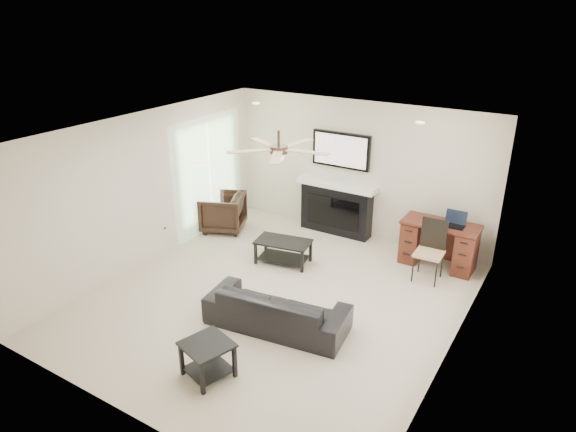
% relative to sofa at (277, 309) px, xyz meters
% --- Properties ---
extents(room_shell, '(5.50, 5.54, 2.52)m').
position_rel_sofa_xyz_m(room_shell, '(-0.19, 0.65, 1.41)').
color(room_shell, beige).
rests_on(room_shell, ground).
extents(sofa, '(1.99, 0.99, 0.56)m').
position_rel_sofa_xyz_m(sofa, '(0.00, 0.00, 0.00)').
color(sofa, black).
rests_on(sofa, ground).
extents(armchair, '(1.02, 1.01, 0.71)m').
position_rel_sofa_xyz_m(armchair, '(-2.60, 2.15, 0.08)').
color(armchair, black).
rests_on(armchair, ground).
extents(coffee_table, '(0.98, 0.65, 0.40)m').
position_rel_sofa_xyz_m(coffee_table, '(-0.90, 1.60, -0.08)').
color(coffee_table, black).
rests_on(coffee_table, ground).
extents(end_table_near, '(0.65, 0.65, 0.45)m').
position_rel_sofa_xyz_m(end_table_near, '(-0.15, -1.25, -0.05)').
color(end_table_near, black).
rests_on(end_table_near, ground).
extents(end_table_left, '(0.55, 0.55, 0.45)m').
position_rel_sofa_xyz_m(end_table_left, '(-3.15, 1.10, -0.05)').
color(end_table_left, black).
rests_on(end_table_left, ground).
extents(fireplace_unit, '(1.52, 0.34, 1.91)m').
position_rel_sofa_xyz_m(fireplace_unit, '(-0.71, 3.15, 0.68)').
color(fireplace_unit, black).
rests_on(fireplace_unit, ground).
extents(desk, '(1.22, 0.56, 0.76)m').
position_rel_sofa_xyz_m(desk, '(1.33, 2.85, 0.10)').
color(desk, '#36180D').
rests_on(desk, ground).
extents(desk_chair, '(0.44, 0.46, 0.97)m').
position_rel_sofa_xyz_m(desk_chair, '(1.33, 2.30, 0.21)').
color(desk_chair, black).
rests_on(desk_chair, ground).
extents(laptop, '(0.33, 0.24, 0.23)m').
position_rel_sofa_xyz_m(laptop, '(1.53, 2.83, 0.60)').
color(laptop, black).
rests_on(laptop, desk).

